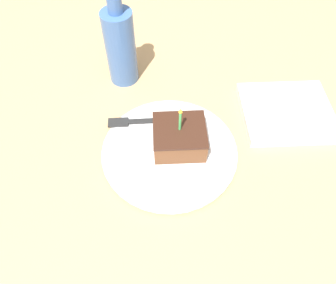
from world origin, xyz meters
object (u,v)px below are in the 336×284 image
object	(u,v)px
plate	(168,151)
cake_slice	(179,137)
fork	(143,121)
marble_board	(287,112)
bottle	(120,45)

from	to	relation	value
plate	cake_slice	world-z (taller)	cake_slice
fork	marble_board	distance (m)	0.33
cake_slice	marble_board	xyz separation A→B (m)	(0.25, 0.09, -0.03)
fork	marble_board	xyz separation A→B (m)	(0.33, 0.02, -0.01)
fork	bottle	xyz separation A→B (m)	(-0.05, 0.16, 0.08)
plate	marble_board	world-z (taller)	marble_board
plate	marble_board	xyz separation A→B (m)	(0.28, 0.10, 0.00)
marble_board	fork	bearing A→B (deg)	-176.75
cake_slice	fork	world-z (taller)	cake_slice
bottle	marble_board	world-z (taller)	bottle
bottle	marble_board	bearing A→B (deg)	-20.91
plate	bottle	size ratio (longest dim) A/B	1.15
plate	bottle	xyz separation A→B (m)	(-0.10, 0.24, 0.09)
plate	bottle	distance (m)	0.28
cake_slice	bottle	distance (m)	0.27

